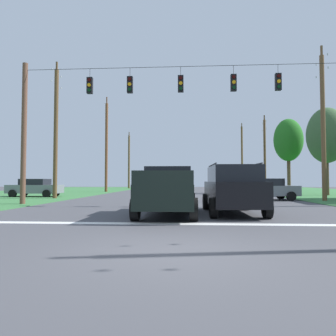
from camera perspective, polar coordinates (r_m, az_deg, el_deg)
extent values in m
plane|color=#47474C|center=(6.04, 0.83, -15.61)|extent=(120.00, 120.00, 0.00)
cube|color=white|center=(9.67, 1.85, -10.59)|extent=(15.48, 0.45, 0.01)
cube|color=white|center=(15.63, 2.46, -7.46)|extent=(2.50, 0.15, 0.01)
cube|color=white|center=(22.20, 2.76, -5.96)|extent=(2.50, 0.15, 0.01)
cube|color=white|center=(28.95, 2.92, -5.13)|extent=(2.50, 0.15, 0.01)
cube|color=white|center=(34.78, 3.01, -4.67)|extent=(2.50, 0.15, 0.01)
cube|color=white|center=(40.62, 3.07, -4.35)|extent=(2.50, 0.15, 0.01)
cylinder|color=brown|center=(19.52, -25.79, 6.01)|extent=(0.30, 0.30, 8.32)
cylinder|color=black|center=(18.07, 2.07, 18.77)|extent=(18.17, 0.02, 0.02)
cylinder|color=black|center=(18.81, -14.67, 17.12)|extent=(0.02, 0.02, 0.52)
cube|color=black|center=(18.58, -14.70, 14.97)|extent=(0.32, 0.24, 0.95)
cylinder|color=#310503|center=(18.55, -14.83, 15.97)|extent=(0.20, 0.04, 0.20)
cylinder|color=orange|center=(18.45, -14.84, 15.08)|extent=(0.20, 0.04, 0.20)
cylinder|color=black|center=(18.37, -14.85, 14.19)|extent=(0.20, 0.04, 0.20)
cylinder|color=black|center=(18.25, -7.26, 17.68)|extent=(0.02, 0.02, 0.52)
cube|color=black|center=(18.01, -7.27, 15.48)|extent=(0.32, 0.24, 0.95)
cylinder|color=#310503|center=(17.98, -7.35, 16.50)|extent=(0.20, 0.04, 0.20)
cylinder|color=orange|center=(17.88, -7.36, 15.60)|extent=(0.20, 0.04, 0.20)
cylinder|color=black|center=(17.79, -7.36, 14.68)|extent=(0.20, 0.04, 0.20)
cylinder|color=black|center=(17.97, 2.43, 17.99)|extent=(0.02, 0.02, 0.52)
cube|color=black|center=(17.73, 2.44, 15.76)|extent=(0.32, 0.24, 0.95)
cylinder|color=#310503|center=(17.69, 2.43, 16.81)|extent=(0.20, 0.04, 0.20)
cylinder|color=orange|center=(17.59, 2.43, 15.88)|extent=(0.20, 0.04, 0.20)
cylinder|color=black|center=(17.50, 2.43, 14.95)|extent=(0.20, 0.04, 0.20)
cylinder|color=black|center=(18.17, 12.37, 17.81)|extent=(0.02, 0.02, 0.52)
cube|color=black|center=(17.93, 12.39, 15.60)|extent=(0.32, 0.24, 0.95)
cylinder|color=#310503|center=(17.89, 12.46, 16.64)|extent=(0.20, 0.04, 0.20)
cylinder|color=orange|center=(17.80, 12.47, 15.72)|extent=(0.20, 0.04, 0.20)
cylinder|color=black|center=(17.71, 12.48, 14.80)|extent=(0.20, 0.04, 0.20)
cylinder|color=black|center=(18.70, 20.25, 17.31)|extent=(0.02, 0.02, 0.52)
cube|color=black|center=(18.47, 20.28, 15.16)|extent=(0.32, 0.24, 0.95)
cylinder|color=#310503|center=(18.43, 20.40, 16.16)|extent=(0.20, 0.04, 0.20)
cylinder|color=orange|center=(18.34, 20.41, 15.27)|extent=(0.20, 0.04, 0.20)
cylinder|color=black|center=(18.25, 20.43, 14.37)|extent=(0.20, 0.04, 0.20)
cube|color=black|center=(12.08, -0.05, -5.04)|extent=(2.02, 5.41, 0.85)
cube|color=black|center=(12.71, 0.14, -1.42)|extent=(1.86, 1.91, 0.70)
cube|color=black|center=(10.83, -5.48, -1.89)|extent=(0.11, 2.38, 0.45)
cube|color=black|center=(10.69, 4.52, -1.89)|extent=(0.11, 2.38, 0.45)
cube|color=black|center=(9.42, -1.08, -1.83)|extent=(1.96, 0.11, 0.45)
cylinder|color=black|center=(14.02, -3.67, -6.41)|extent=(0.28, 0.80, 0.80)
cylinder|color=black|center=(13.91, 4.58, -6.44)|extent=(0.28, 0.80, 0.80)
cylinder|color=black|center=(10.40, -6.26, -7.80)|extent=(0.28, 0.80, 0.80)
cylinder|color=black|center=(10.25, 4.93, -7.88)|extent=(0.28, 0.80, 0.80)
cube|color=black|center=(12.88, 12.17, -4.69)|extent=(2.04, 4.84, 0.95)
cube|color=black|center=(12.72, 12.25, -1.12)|extent=(1.86, 3.23, 0.65)
cylinder|color=black|center=(12.62, 8.43, 0.57)|extent=(0.10, 2.72, 0.05)
cylinder|color=black|center=(12.91, 15.95, 0.57)|extent=(0.10, 2.72, 0.05)
cylinder|color=black|center=(14.40, 7.22, -6.37)|extent=(0.27, 0.76, 0.76)
cylinder|color=black|center=(14.69, 14.86, -6.23)|extent=(0.27, 0.76, 0.76)
cylinder|color=black|center=(11.16, 8.65, -7.52)|extent=(0.27, 0.76, 0.76)
cylinder|color=black|center=(11.53, 18.40, -7.26)|extent=(0.27, 0.76, 0.76)
cube|color=silver|center=(31.65, 11.13, -3.65)|extent=(4.44, 2.16, 0.70)
cube|color=black|center=(31.64, 11.12, -2.56)|extent=(2.23, 1.79, 0.50)
cylinder|color=black|center=(30.72, 8.56, -4.36)|extent=(0.66, 0.27, 0.64)
cylinder|color=black|center=(32.52, 8.55, -4.25)|extent=(0.66, 0.27, 0.64)
cylinder|color=black|center=(30.87, 13.85, -4.31)|extent=(0.66, 0.27, 0.64)
cylinder|color=black|center=(32.66, 13.55, -4.20)|extent=(0.66, 0.27, 0.64)
cube|color=slate|center=(22.26, 18.14, -4.12)|extent=(4.43, 2.13, 0.70)
cube|color=black|center=(22.25, 18.12, -2.57)|extent=(2.22, 1.78, 0.50)
cylinder|color=black|center=(20.98, 15.28, -5.22)|extent=(0.66, 0.27, 0.64)
cylinder|color=black|center=(22.72, 14.01, -5.01)|extent=(0.66, 0.27, 0.64)
cylinder|color=black|center=(21.95, 22.44, -5.00)|extent=(0.66, 0.27, 0.64)
cylinder|color=black|center=(23.61, 20.70, -4.83)|extent=(0.66, 0.27, 0.64)
cube|color=slate|center=(27.65, -24.03, -3.67)|extent=(4.32, 1.84, 0.70)
cube|color=black|center=(27.64, -24.01, -2.43)|extent=(2.12, 1.64, 0.50)
cylinder|color=black|center=(27.55, -27.54, -4.34)|extent=(0.64, 0.23, 0.64)
cylinder|color=black|center=(29.11, -25.74, -4.26)|extent=(0.64, 0.23, 0.64)
cylinder|color=black|center=(26.23, -22.17, -4.55)|extent=(0.64, 0.23, 0.64)
cylinder|color=black|center=(27.87, -20.60, -4.44)|extent=(0.64, 0.23, 0.64)
cylinder|color=brown|center=(23.02, 27.49, 6.87)|extent=(0.29, 0.29, 9.97)
cube|color=brown|center=(24.17, 27.27, 17.67)|extent=(0.12, 0.12, 2.16)
cylinder|color=#B2B7BC|center=(24.96, 26.43, 17.29)|extent=(0.08, 0.08, 0.12)
cylinder|color=#B2B7BC|center=(23.47, 28.17, 18.61)|extent=(0.08, 0.08, 0.12)
cube|color=brown|center=(23.88, 27.32, 15.63)|extent=(0.12, 0.12, 2.25)
cylinder|color=#B2B7BC|center=(24.70, 26.43, 15.30)|extent=(0.08, 0.08, 0.12)
cylinder|color=#B2B7BC|center=(23.14, 28.25, 16.55)|extent=(0.08, 0.08, 0.12)
cylinder|color=brown|center=(37.36, 17.98, 2.22)|extent=(0.28, 0.28, 8.64)
cube|color=brown|center=(37.87, 17.91, 8.14)|extent=(0.12, 0.12, 1.93)
cylinder|color=#B2B7BC|center=(38.63, 17.62, 8.11)|extent=(0.08, 0.08, 0.12)
cylinder|color=#B2B7BC|center=(37.16, 18.20, 8.53)|extent=(0.08, 0.08, 0.12)
cube|color=brown|center=(37.72, 17.92, 6.79)|extent=(0.12, 0.12, 2.36)
cylinder|color=#B2B7BC|center=(38.64, 17.57, 6.75)|extent=(0.08, 0.08, 0.12)
cylinder|color=#B2B7BC|center=(36.84, 18.29, 7.21)|extent=(0.08, 0.08, 0.12)
cylinder|color=brown|center=(52.19, 13.94, 1.95)|extent=(0.31, 0.31, 10.56)
cube|color=brown|center=(52.78, 13.89, 7.24)|extent=(0.12, 0.12, 2.02)
cylinder|color=#B2B7BC|center=(53.59, 13.73, 7.22)|extent=(0.08, 0.08, 0.12)
cylinder|color=#B2B7BC|center=(52.02, 14.05, 7.51)|extent=(0.08, 0.08, 0.12)
cylinder|color=brown|center=(24.80, -20.63, 6.18)|extent=(0.32, 0.32, 10.04)
cube|color=brown|center=(25.89, -20.47, 16.35)|extent=(0.12, 0.12, 2.03)
cylinder|color=#B2B7BC|center=(26.63, -19.73, 16.07)|extent=(0.08, 0.08, 0.12)
cylinder|color=#B2B7BC|center=(25.23, -21.25, 17.15)|extent=(0.08, 0.08, 0.12)
cube|color=brown|center=(25.62, -20.50, 14.44)|extent=(0.12, 0.12, 2.17)
cylinder|color=#B2B7BC|center=(26.41, -19.71, 14.18)|extent=(0.08, 0.08, 0.12)
cylinder|color=#B2B7BC|center=(24.90, -21.34, 15.24)|extent=(0.08, 0.08, 0.12)
cylinder|color=brown|center=(37.08, -11.67, 3.86)|extent=(0.33, 0.33, 10.80)
cube|color=brown|center=(37.95, -11.61, 11.38)|extent=(0.12, 0.12, 2.38)
cylinder|color=#B2B7BC|center=(38.87, -11.23, 11.23)|extent=(0.08, 0.08, 0.12)
cylinder|color=#B2B7BC|center=(37.08, -12.00, 11.90)|extent=(0.08, 0.08, 0.12)
cube|color=brown|center=(37.74, -11.62, 10.06)|extent=(0.12, 0.12, 1.86)
cylinder|color=#B2B7BC|center=(38.47, -11.32, 10.00)|extent=(0.08, 0.08, 0.12)
cylinder|color=#B2B7BC|center=(37.07, -11.92, 10.48)|extent=(0.08, 0.08, 0.12)
cylinder|color=brown|center=(52.59, -7.46, 1.16)|extent=(0.33, 0.33, 9.27)
cube|color=brown|center=(53.02, -7.44, 5.73)|extent=(0.12, 0.12, 2.02)
cylinder|color=#B2B7BC|center=(53.83, -7.27, 5.74)|extent=(0.08, 0.08, 0.12)
cylinder|color=#B2B7BC|center=(52.25, -7.60, 5.98)|extent=(0.08, 0.08, 0.12)
cylinder|color=brown|center=(31.18, 28.14, -0.84)|extent=(0.25, 0.25, 4.15)
ellipsoid|color=#3B5E35|center=(31.45, 28.02, 5.53)|extent=(3.54, 3.54, 5.15)
cylinder|color=brown|center=(34.40, 22.06, -0.80)|extent=(0.36, 0.36, 4.48)
ellipsoid|color=#246E1F|center=(34.67, 21.97, 4.98)|extent=(3.03, 3.03, 4.56)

